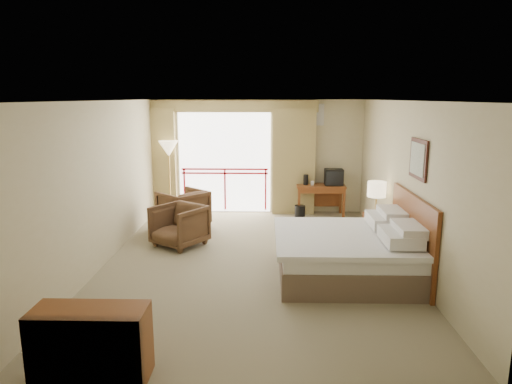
{
  "coord_description": "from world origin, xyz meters",
  "views": [
    {
      "loc": [
        0.21,
        -7.4,
        2.76
      ],
      "look_at": [
        0.03,
        0.4,
        1.13
      ],
      "focal_mm": 32.0,
      "sensor_mm": 36.0,
      "label": 1
    }
  ],
  "objects_px": {
    "armchair_far": "(184,227)",
    "side_table": "(163,216)",
    "armchair_near": "(180,245)",
    "bed": "(348,253)",
    "tv": "(334,177)",
    "desk": "(320,191)",
    "nightstand": "(375,230)",
    "wastebasket": "(300,212)",
    "dresser": "(91,345)",
    "floor_lamp": "(169,151)",
    "table_lamp": "(377,190)"
  },
  "relations": [
    {
      "from": "armchair_far",
      "to": "side_table",
      "type": "distance_m",
      "value": 0.76
    },
    {
      "from": "armchair_near",
      "to": "side_table",
      "type": "height_order",
      "value": "side_table"
    },
    {
      "from": "bed",
      "to": "tv",
      "type": "xyz_separation_m",
      "value": [
        0.29,
        3.72,
        0.55
      ]
    },
    {
      "from": "desk",
      "to": "nightstand",
      "type": "bearing_deg",
      "value": -66.56
    },
    {
      "from": "side_table",
      "to": "wastebasket",
      "type": "bearing_deg",
      "value": 24.97
    },
    {
      "from": "dresser",
      "to": "nightstand",
      "type": "bearing_deg",
      "value": 46.04
    },
    {
      "from": "desk",
      "to": "armchair_near",
      "type": "height_order",
      "value": "desk"
    },
    {
      "from": "wastebasket",
      "to": "armchair_far",
      "type": "xyz_separation_m",
      "value": [
        -2.57,
        -0.77,
        -0.15
      ]
    },
    {
      "from": "wastebasket",
      "to": "floor_lamp",
      "type": "bearing_deg",
      "value": 175.75
    },
    {
      "from": "tv",
      "to": "side_table",
      "type": "relative_size",
      "value": 0.75
    },
    {
      "from": "nightstand",
      "to": "desk",
      "type": "bearing_deg",
      "value": 110.36
    },
    {
      "from": "floor_lamp",
      "to": "table_lamp",
      "type": "bearing_deg",
      "value": -26.13
    },
    {
      "from": "tv",
      "to": "side_table",
      "type": "height_order",
      "value": "tv"
    },
    {
      "from": "nightstand",
      "to": "floor_lamp",
      "type": "height_order",
      "value": "floor_lamp"
    },
    {
      "from": "table_lamp",
      "to": "floor_lamp",
      "type": "distance_m",
      "value": 4.84
    },
    {
      "from": "table_lamp",
      "to": "desk",
      "type": "bearing_deg",
      "value": 109.37
    },
    {
      "from": "armchair_near",
      "to": "floor_lamp",
      "type": "height_order",
      "value": "floor_lamp"
    },
    {
      "from": "side_table",
      "to": "table_lamp",
      "type": "bearing_deg",
      "value": -7.55
    },
    {
      "from": "nightstand",
      "to": "table_lamp",
      "type": "xyz_separation_m",
      "value": [
        -0.0,
        0.05,
        0.77
      ]
    },
    {
      "from": "table_lamp",
      "to": "dresser",
      "type": "height_order",
      "value": "table_lamp"
    },
    {
      "from": "nightstand",
      "to": "armchair_far",
      "type": "relative_size",
      "value": 0.66
    },
    {
      "from": "bed",
      "to": "armchair_near",
      "type": "relative_size",
      "value": 2.48
    },
    {
      "from": "bed",
      "to": "desk",
      "type": "bearing_deg",
      "value": 90.22
    },
    {
      "from": "wastebasket",
      "to": "dresser",
      "type": "distance_m",
      "value": 6.7
    },
    {
      "from": "floor_lamp",
      "to": "bed",
      "type": "bearing_deg",
      "value": -45.93
    },
    {
      "from": "table_lamp",
      "to": "dresser",
      "type": "relative_size",
      "value": 0.54
    },
    {
      "from": "armchair_near",
      "to": "dresser",
      "type": "height_order",
      "value": "dresser"
    },
    {
      "from": "bed",
      "to": "armchair_near",
      "type": "distance_m",
      "value": 3.27
    },
    {
      "from": "nightstand",
      "to": "floor_lamp",
      "type": "xyz_separation_m",
      "value": [
        -4.32,
        2.17,
        1.22
      ]
    },
    {
      "from": "table_lamp",
      "to": "tv",
      "type": "distance_m",
      "value": 2.22
    },
    {
      "from": "table_lamp",
      "to": "armchair_near",
      "type": "xyz_separation_m",
      "value": [
        -3.69,
        -0.14,
        -1.06
      ]
    },
    {
      "from": "dresser",
      "to": "bed",
      "type": "bearing_deg",
      "value": 40.12
    },
    {
      "from": "bed",
      "to": "dresser",
      "type": "relative_size",
      "value": 1.9
    },
    {
      "from": "nightstand",
      "to": "bed",
      "type": "bearing_deg",
      "value": -115.61
    },
    {
      "from": "nightstand",
      "to": "table_lamp",
      "type": "bearing_deg",
      "value": 91.39
    },
    {
      "from": "wastebasket",
      "to": "armchair_far",
      "type": "bearing_deg",
      "value": -163.41
    },
    {
      "from": "table_lamp",
      "to": "wastebasket",
      "type": "bearing_deg",
      "value": 123.95
    },
    {
      "from": "desk",
      "to": "floor_lamp",
      "type": "distance_m",
      "value": 3.67
    },
    {
      "from": "bed",
      "to": "table_lamp",
      "type": "height_order",
      "value": "table_lamp"
    },
    {
      "from": "tv",
      "to": "floor_lamp",
      "type": "bearing_deg",
      "value": -178.43
    },
    {
      "from": "table_lamp",
      "to": "desk",
      "type": "xyz_separation_m",
      "value": [
        -0.78,
        2.22,
        -0.49
      ]
    },
    {
      "from": "bed",
      "to": "side_table",
      "type": "bearing_deg",
      "value": 148.18
    },
    {
      "from": "nightstand",
      "to": "wastebasket",
      "type": "xyz_separation_m",
      "value": [
        -1.28,
        1.95,
        -0.14
      ]
    },
    {
      "from": "bed",
      "to": "armchair_far",
      "type": "xyz_separation_m",
      "value": [
        -3.08,
        2.68,
        -0.38
      ]
    },
    {
      "from": "desk",
      "to": "tv",
      "type": "xyz_separation_m",
      "value": [
        0.3,
        -0.06,
        0.35
      ]
    },
    {
      "from": "wastebasket",
      "to": "armchair_near",
      "type": "xyz_separation_m",
      "value": [
        -2.41,
        -2.04,
        -0.15
      ]
    },
    {
      "from": "table_lamp",
      "to": "wastebasket",
      "type": "distance_m",
      "value": 2.46
    },
    {
      "from": "tv",
      "to": "wastebasket",
      "type": "height_order",
      "value": "tv"
    },
    {
      "from": "bed",
      "to": "side_table",
      "type": "distance_m",
      "value": 3.99
    },
    {
      "from": "table_lamp",
      "to": "tv",
      "type": "bearing_deg",
      "value": 102.52
    }
  ]
}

